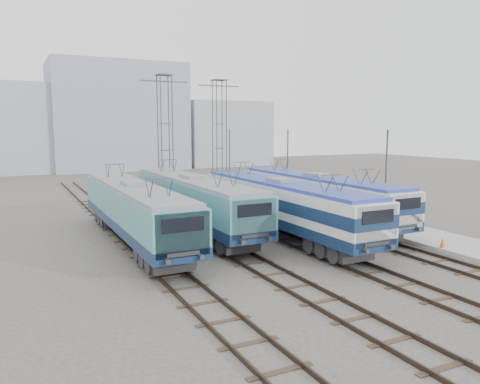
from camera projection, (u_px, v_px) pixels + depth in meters
name	position (u px, v px, depth m)	size (l,w,h in m)	color
ground	(290.00, 259.00, 25.54)	(160.00, 160.00, 0.00)	#514C47
platform	(344.00, 216.00, 37.12)	(4.00, 70.00, 0.30)	#9E9E99
locomotive_far_left	(135.00, 209.00, 28.44)	(2.83, 17.86, 3.36)	#15284C
locomotive_center_left	(194.00, 199.00, 32.02)	(2.87, 18.13, 3.41)	#15284C
locomotive_center_right	(282.00, 203.00, 30.31)	(2.84, 17.93, 3.37)	#15284C
locomotive_far_right	(318.00, 194.00, 34.35)	(2.80, 17.68, 3.32)	#15284C
catenary_tower_west	(165.00, 133.00, 44.14)	(4.50, 1.20, 12.00)	#3F4247
catenary_tower_east	(219.00, 132.00, 48.79)	(4.50, 1.20, 12.00)	#3F4247
mast_front	(386.00, 183.00, 30.64)	(0.12, 0.12, 7.00)	#3F4247
mast_mid	(287.00, 169.00, 41.28)	(0.12, 0.12, 7.00)	#3F4247
mast_rear	(230.00, 161.00, 51.92)	(0.12, 0.12, 7.00)	#3F4247
safety_cone	(442.00, 242.00, 26.74)	(0.29, 0.29, 0.59)	#FD5913
building_west	(2.00, 129.00, 73.37)	(18.00, 12.00, 14.00)	#9CA4AE
building_center	(117.00, 117.00, 81.05)	(22.00, 14.00, 18.00)	#919BB2
building_east	(222.00, 134.00, 90.30)	(16.00, 12.00, 12.00)	#9CA4AE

